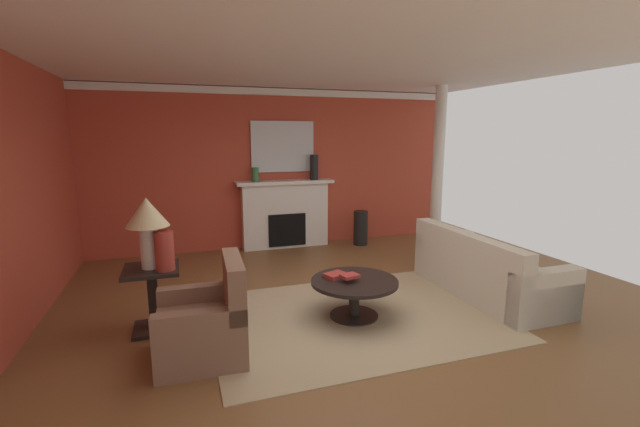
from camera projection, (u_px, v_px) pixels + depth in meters
The scene contains 19 objects.
ground_plane at pixel (337, 316), 4.92m from camera, with size 8.77×8.77×0.00m, color brown.
wall_fireplace at pixel (272, 169), 7.84m from camera, with size 7.10×0.12×2.92m, color #B7422D.
ceiling_panel at pixel (330, 55), 4.65m from camera, with size 7.10×7.34×0.06m, color white.
crown_moulding at pixel (271, 92), 7.52m from camera, with size 7.10×0.08×0.12m, color white.
area_rug at pixel (354, 316), 4.90m from camera, with size 3.23×2.43×0.01m, color tan.
fireplace at pixel (285, 216), 7.87m from camera, with size 1.80×0.35×1.26m.
mantel_mirror at pixel (283, 147), 7.74m from camera, with size 1.17×0.04×0.92m, color silver.
sofa at pixel (484, 272), 5.55m from camera, with size 0.91×2.10×0.85m.
armchair_near_window at pixel (206, 326), 3.97m from camera, with size 0.83×0.83×0.95m.
coffee_table at pixel (354, 289), 4.84m from camera, with size 1.00×1.00×0.45m.
side_table at pixel (153, 295), 4.50m from camera, with size 0.56×0.56×0.70m.
table_lamp at pixel (147, 219), 4.35m from camera, with size 0.44×0.44×0.75m.
vase_mantel_right at pixel (314, 167), 7.83m from camera, with size 0.16×0.16×0.46m, color black.
vase_mantel_left at pixel (255, 175), 7.50m from camera, with size 0.13×0.13×0.25m, color #33703D.
vase_tall_corner at pixel (361, 228), 8.08m from camera, with size 0.27×0.27×0.65m, color black.
vase_on_side_table at pixel (164, 251), 4.35m from camera, with size 0.19×0.19×0.41m, color #9E3328.
book_red_cover at pixel (336, 275), 4.89m from camera, with size 0.24×0.19×0.05m, color maroon.
book_art_folio at pixel (350, 276), 4.74m from camera, with size 0.20×0.15×0.04m, color maroon.
column_white at pixel (438, 171), 7.47m from camera, with size 0.20×0.20×2.92m, color white.
Camera 1 is at (-1.67, -4.30, 2.08)m, focal length 23.67 mm.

